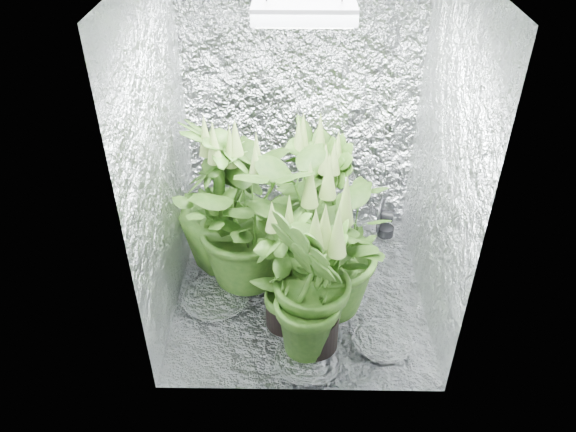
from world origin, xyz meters
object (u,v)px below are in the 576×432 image
(plant_a, at_px, (251,216))
(plant_f, at_px, (286,272))
(plant_c, at_px, (323,203))
(plant_d, at_px, (222,199))
(grow_lamp, at_px, (304,11))
(plant_g, at_px, (313,284))
(circulation_fan, at_px, (383,220))
(plant_e, at_px, (325,249))
(plant_b, at_px, (312,182))

(plant_a, xyz_separation_m, plant_f, (0.23, -0.42, -0.10))
(plant_c, relative_size, plant_d, 0.82)
(grow_lamp, distance_m, plant_g, 1.41)
(plant_a, distance_m, plant_f, 0.49)
(grow_lamp, relative_size, circulation_fan, 1.61)
(plant_e, distance_m, plant_g, 0.32)
(plant_d, xyz_separation_m, plant_e, (0.66, -0.47, -0.03))
(plant_f, bearing_deg, plant_b, 79.67)
(plant_e, distance_m, circulation_fan, 1.02)
(plant_c, distance_m, circulation_fan, 0.60)
(plant_f, xyz_separation_m, plant_g, (0.16, -0.19, 0.08))
(grow_lamp, bearing_deg, plant_b, 82.45)
(grow_lamp, relative_size, plant_g, 0.45)
(plant_f, bearing_deg, plant_c, 71.02)
(plant_c, height_order, plant_e, plant_e)
(plant_f, bearing_deg, plant_a, 118.83)
(circulation_fan, bearing_deg, plant_b, -163.53)
(plant_g, height_order, circulation_fan, plant_g)
(plant_b, bearing_deg, plant_c, -72.59)
(plant_c, relative_size, plant_e, 0.88)
(plant_f, bearing_deg, plant_g, -51.30)
(plant_a, bearing_deg, plant_b, 52.35)
(plant_d, xyz_separation_m, plant_g, (0.59, -0.78, -0.03))
(plant_d, bearing_deg, plant_f, -53.47)
(plant_a, relative_size, plant_g, 0.99)
(plant_e, xyz_separation_m, plant_f, (-0.23, -0.11, -0.08))
(plant_b, distance_m, plant_e, 0.83)
(plant_b, xyz_separation_m, plant_c, (0.07, -0.23, -0.02))
(plant_d, height_order, circulation_fan, plant_d)
(plant_a, relative_size, plant_b, 1.11)
(plant_d, bearing_deg, plant_a, -39.10)
(plant_g, xyz_separation_m, circulation_fan, (0.56, 1.12, -0.37))
(plant_e, relative_size, plant_f, 1.17)
(grow_lamp, distance_m, plant_e, 1.34)
(grow_lamp, relative_size, plant_b, 0.51)
(plant_c, height_order, plant_g, plant_g)
(grow_lamp, height_order, plant_b, grow_lamp)
(grow_lamp, xyz_separation_m, plant_f, (-0.09, -0.30, -1.40))
(grow_lamp, relative_size, plant_a, 0.46)
(plant_b, relative_size, plant_e, 0.91)
(plant_f, distance_m, circulation_fan, 1.21)
(grow_lamp, xyz_separation_m, plant_c, (0.16, 0.41, -1.40))
(circulation_fan, bearing_deg, plant_c, -137.17)
(plant_c, xyz_separation_m, plant_f, (-0.24, -0.71, -0.00))
(plant_b, relative_size, circulation_fan, 3.18)
(plant_g, relative_size, circulation_fan, 3.57)
(grow_lamp, bearing_deg, circulation_fan, 45.11)
(circulation_fan, bearing_deg, plant_d, -145.42)
(plant_d, bearing_deg, plant_c, 10.64)
(grow_lamp, bearing_deg, plant_g, -82.02)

